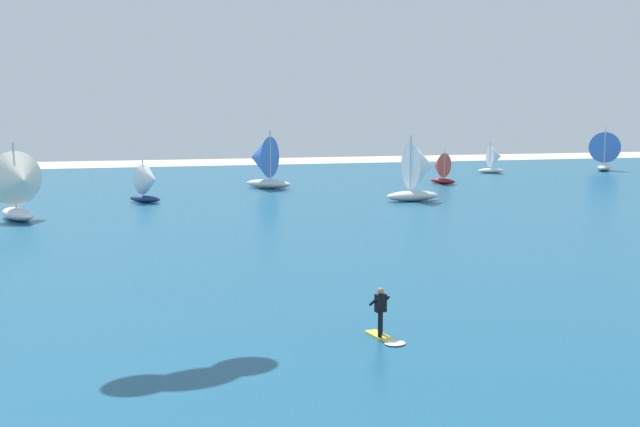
% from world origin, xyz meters
% --- Properties ---
extents(ocean, '(160.00, 90.00, 0.10)m').
position_xyz_m(ocean, '(0.00, 49.43, 0.05)').
color(ocean, navy).
rests_on(ocean, ground).
extents(kitesurfer, '(0.91, 2.02, 1.67)m').
position_xyz_m(kitesurfer, '(2.23, 13.85, 0.70)').
color(kitesurfer, yellow).
rests_on(kitesurfer, ocean).
extents(sailboat_leading, '(4.62, 3.90, 5.42)m').
position_xyz_m(sailboat_leading, '(18.40, 49.59, 2.58)').
color(sailboat_leading, silver).
rests_on(sailboat_leading, ocean).
extents(sailboat_center_horizon, '(4.62, 4.77, 5.33)m').
position_xyz_m(sailboat_center_horizon, '(53.22, 73.78, 2.54)').
color(sailboat_center_horizon, silver).
rests_on(sailboat_center_horizon, ocean).
extents(sailboat_outermost, '(4.98, 4.76, 5.55)m').
position_xyz_m(sailboat_outermost, '(7.84, 63.35, 2.64)').
color(sailboat_outermost, silver).
rests_on(sailboat_outermost, ocean).
extents(sailboat_anchored_offshore, '(2.82, 3.14, 3.49)m').
position_xyz_m(sailboat_anchored_offshore, '(26.23, 63.16, 1.70)').
color(sailboat_anchored_offshore, maroon).
rests_on(sailboat_anchored_offshore, ocean).
extents(sailboat_trailing, '(3.23, 2.77, 3.71)m').
position_xyz_m(sailboat_trailing, '(37.88, 73.43, 1.80)').
color(sailboat_trailing, white).
rests_on(sailboat_trailing, ocean).
extents(sailboat_mid_right, '(3.12, 3.02, 3.49)m').
position_xyz_m(sailboat_mid_right, '(-3.27, 54.32, 1.70)').
color(sailboat_mid_right, navy).
rests_on(sailboat_mid_right, ocean).
extents(sailboat_far_right, '(4.22, 4.71, 5.30)m').
position_xyz_m(sailboat_far_right, '(-12.22, 45.82, 2.53)').
color(sailboat_far_right, white).
rests_on(sailboat_far_right, ocean).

